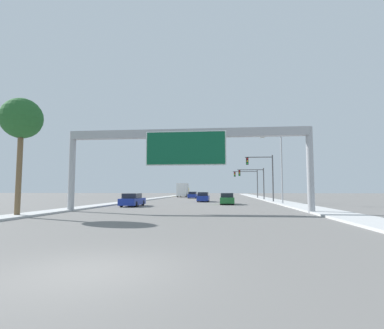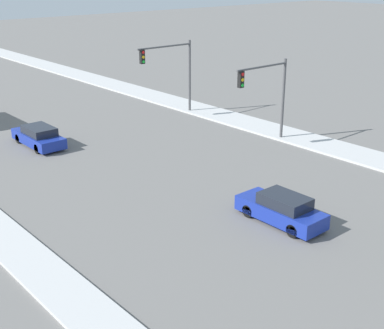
{
  "view_description": "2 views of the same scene",
  "coord_description": "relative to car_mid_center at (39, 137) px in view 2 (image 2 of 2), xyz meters",
  "views": [
    {
      "loc": [
        3.07,
        -6.56,
        1.85
      ],
      "look_at": [
        0.0,
        22.72,
        4.32
      ],
      "focal_mm": 28.0,
      "sensor_mm": 36.0,
      "label": 1
    },
    {
      "loc": [
        -18.32,
        24.59,
        11.53
      ],
      "look_at": [
        -0.74,
        44.96,
        1.56
      ],
      "focal_mm": 50.0,
      "sensor_mm": 36.0,
      "label": 2
    }
  ],
  "objects": [
    {
      "name": "sidewalk_right",
      "position": [
        14.75,
        2.2,
        -0.59
      ],
      "size": [
        3.0,
        120.0,
        0.15
      ],
      "color": "#BCBCBC",
      "rests_on": "ground"
    },
    {
      "name": "car_mid_center",
      "position": [
        0.0,
        0.0,
        0.0
      ],
      "size": [
        1.81,
        4.76,
        1.4
      ],
      "color": "navy",
      "rests_on": "ground"
    },
    {
      "name": "car_near_right",
      "position": [
        3.5,
        -18.5,
        0.02
      ],
      "size": [
        1.71,
        4.47,
        1.46
      ],
      "color": "navy",
      "rests_on": "ground"
    },
    {
      "name": "traffic_light_far_intersection",
      "position": [
        12.02,
        0.2,
        3.45
      ],
      "size": [
        5.26,
        0.32,
        5.99
      ],
      "color": "#4C4C4F",
      "rests_on": "ground"
    },
    {
      "name": "traffic_light_mid_block",
      "position": [
        12.17,
        -9.8,
        3.24
      ],
      "size": [
        4.75,
        0.32,
        5.71
      ],
      "color": "#4C4C4F",
      "rests_on": "ground"
    }
  ]
}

